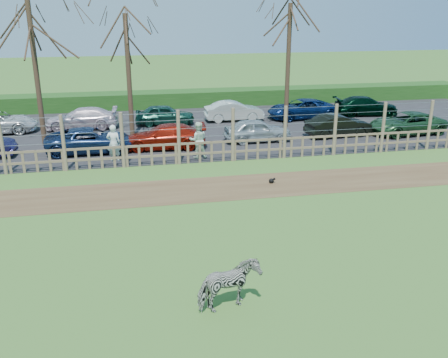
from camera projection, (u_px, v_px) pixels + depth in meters
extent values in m
plane|color=olive|center=(208.00, 241.00, 15.48)|extent=(120.00, 120.00, 0.00)
cube|color=brown|center=(189.00, 190.00, 19.65)|extent=(34.00, 2.80, 0.01)
cube|color=#232326|center=(167.00, 130.00, 28.90)|extent=(44.00, 13.00, 0.04)
cube|color=#1E4716|center=(158.00, 100.00, 35.20)|extent=(46.00, 2.00, 1.10)
cube|color=brown|center=(179.00, 155.00, 22.74)|extent=(30.00, 0.06, 0.10)
cube|color=brown|center=(179.00, 144.00, 22.57)|extent=(30.00, 0.06, 0.10)
cylinder|color=brown|center=(2.00, 146.00, 21.11)|extent=(0.16, 0.16, 2.50)
cylinder|color=brown|center=(64.00, 143.00, 21.56)|extent=(0.16, 0.16, 2.50)
cylinder|color=brown|center=(122.00, 140.00, 22.02)|extent=(0.16, 0.16, 2.50)
cylinder|color=brown|center=(179.00, 138.00, 22.47)|extent=(0.16, 0.16, 2.50)
cylinder|color=brown|center=(233.00, 135.00, 22.93)|extent=(0.16, 0.16, 2.50)
cylinder|color=brown|center=(285.00, 132.00, 23.38)|extent=(0.16, 0.16, 2.50)
cylinder|color=brown|center=(335.00, 130.00, 23.84)|extent=(0.16, 0.16, 2.50)
cylinder|color=brown|center=(383.00, 128.00, 24.29)|extent=(0.16, 0.16, 2.50)
cylinder|color=brown|center=(430.00, 125.00, 24.75)|extent=(0.16, 0.16, 2.50)
cylinder|color=gray|center=(179.00, 138.00, 22.47)|extent=(30.00, 0.02, 0.02)
cylinder|color=gray|center=(178.00, 129.00, 22.34)|extent=(30.00, 0.02, 0.02)
cylinder|color=gray|center=(178.00, 120.00, 22.21)|extent=(30.00, 0.02, 0.02)
cylinder|color=gray|center=(178.00, 112.00, 22.09)|extent=(30.00, 0.02, 0.02)
cylinder|color=#3D2B1E|center=(36.00, 72.00, 24.62)|extent=(0.26, 0.26, 7.50)
cylinder|color=#3D2B1E|center=(129.00, 77.00, 26.53)|extent=(0.26, 0.26, 6.50)
cylinder|color=#3D2B1E|center=(288.00, 67.00, 28.55)|extent=(0.26, 0.26, 7.00)
imported|color=gray|center=(229.00, 286.00, 11.82)|extent=(1.64, 1.11, 1.27)
imported|color=silver|center=(114.00, 143.00, 22.88)|extent=(0.69, 0.51, 1.72)
imported|color=silver|center=(198.00, 140.00, 23.41)|extent=(0.88, 0.70, 1.72)
sphere|color=black|center=(271.00, 181.00, 20.40)|extent=(0.21, 0.21, 0.21)
sphere|color=black|center=(274.00, 179.00, 20.40)|extent=(0.10, 0.10, 0.10)
imported|color=#14264C|center=(91.00, 140.00, 24.41)|extent=(4.35, 2.05, 1.20)
imported|color=maroon|center=(164.00, 137.00, 25.04)|extent=(4.24, 1.95, 1.20)
imported|color=#ABB6B8|center=(258.00, 130.00, 26.33)|extent=(3.54, 1.46, 1.20)
imported|color=black|center=(338.00, 125.00, 27.35)|extent=(3.76, 1.64, 1.20)
imported|color=#24512B|center=(406.00, 123.00, 27.83)|extent=(4.49, 2.39, 1.20)
imported|color=silver|center=(82.00, 118.00, 29.02)|extent=(4.20, 1.84, 1.20)
imported|color=#164536|center=(165.00, 115.00, 30.00)|extent=(3.61, 1.64, 1.20)
imported|color=white|center=(234.00, 111.00, 31.02)|extent=(3.65, 1.30, 1.20)
imported|color=#0A1E4D|center=(301.00, 109.00, 31.65)|extent=(4.46, 2.32, 1.20)
imported|color=black|center=(366.00, 106.00, 32.58)|extent=(4.30, 2.14, 1.20)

